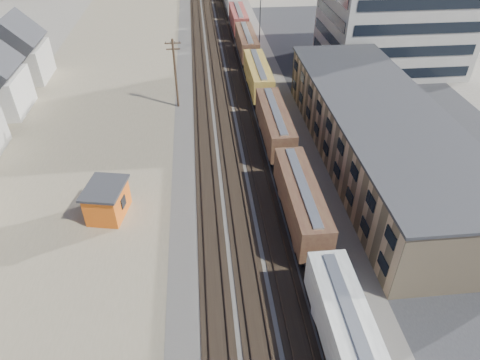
{
  "coord_description": "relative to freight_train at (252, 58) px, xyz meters",
  "views": [
    {
      "loc": [
        -5.28,
        -15.97,
        28.68
      ],
      "look_at": [
        -1.73,
        18.73,
        3.0
      ],
      "focal_mm": 32.0,
      "sensor_mm": 36.0,
      "label": 1
    }
  ],
  "objects": [
    {
      "name": "ballast_bed",
      "position": [
        -3.8,
        -3.21,
        -2.76
      ],
      "size": [
        18.0,
        200.0,
        0.06
      ],
      "primitive_type": "cube",
      "color": "#4C4742",
      "rests_on": "ground"
    },
    {
      "name": "dirt_yard",
      "position": [
        -23.8,
        -13.21,
        -2.78
      ],
      "size": [
        24.0,
        180.0,
        0.03
      ],
      "primitive_type": "cube",
      "color": "#746950",
      "rests_on": "ground"
    },
    {
      "name": "asphalt_lot",
      "position": [
        18.2,
        -18.21,
        -2.77
      ],
      "size": [
        26.0,
        120.0,
        0.04
      ],
      "primitive_type": "cube",
      "color": "#232326",
      "rests_on": "ground"
    },
    {
      "name": "rail_tracks",
      "position": [
        -4.35,
        -3.21,
        -2.68
      ],
      "size": [
        11.4,
        200.0,
        0.24
      ],
      "color": "black",
      "rests_on": "ground"
    },
    {
      "name": "freight_train",
      "position": [
        0.0,
        0.0,
        0.0
      ],
      "size": [
        3.0,
        119.74,
        4.46
      ],
      "color": "black",
      "rests_on": "ground"
    },
    {
      "name": "warehouse",
      "position": [
        11.18,
        -28.21,
        0.86
      ],
      "size": [
        12.4,
        40.4,
        7.25
      ],
      "color": "tan",
      "rests_on": "ground"
    },
    {
      "name": "office_tower",
      "position": [
        24.15,
        1.74,
        6.47
      ],
      "size": [
        22.6,
        18.6,
        18.45
      ],
      "color": "#9E998E",
      "rests_on": "ground"
    },
    {
      "name": "utility_pole_north",
      "position": [
        -12.3,
        -11.21,
        2.5
      ],
      "size": [
        2.2,
        0.32,
        10.0
      ],
      "color": "#382619",
      "rests_on": "ground"
    },
    {
      "name": "radio_mast",
      "position": [
        2.2,
        6.79,
        6.33
      ],
      "size": [
        1.2,
        0.16,
        18.0
      ],
      "color": "black",
      "rests_on": "ground"
    },
    {
      "name": "maintenance_shed",
      "position": [
        -18.91,
        -34.91,
        -1.01
      ],
      "size": [
        4.58,
        5.41,
        3.49
      ],
      "color": "#D15713",
      "rests_on": "ground"
    },
    {
      "name": "parked_car_blue",
      "position": [
        21.01,
        -2.45,
        -2.05
      ],
      "size": [
        5.77,
        5.13,
        1.48
      ],
      "primitive_type": "imported",
      "rotation": [
        0.0,
        0.0,
        0.94
      ],
      "color": "navy",
      "rests_on": "ground"
    },
    {
      "name": "parked_car_far",
      "position": [
        28.02,
        4.57,
        -2.0
      ],
      "size": [
        2.59,
        4.92,
        1.59
      ],
      "primitive_type": "imported",
      "rotation": [
        0.0,
        0.0,
        0.16
      ],
      "color": "silver",
      "rests_on": "ground"
    }
  ]
}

